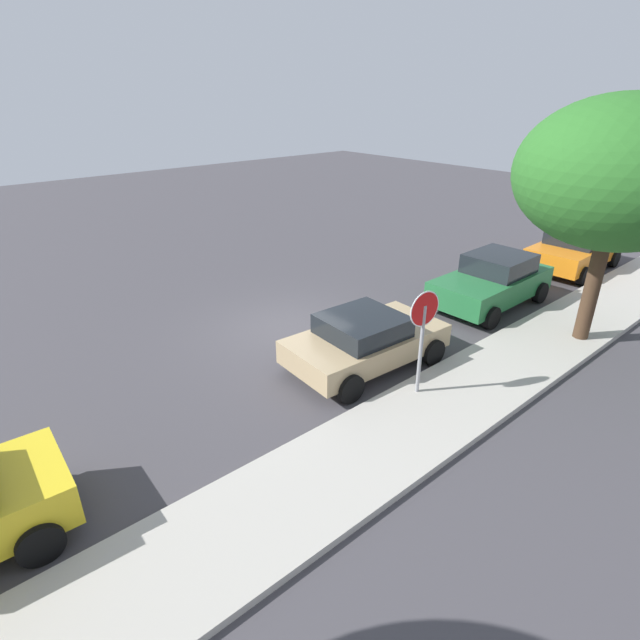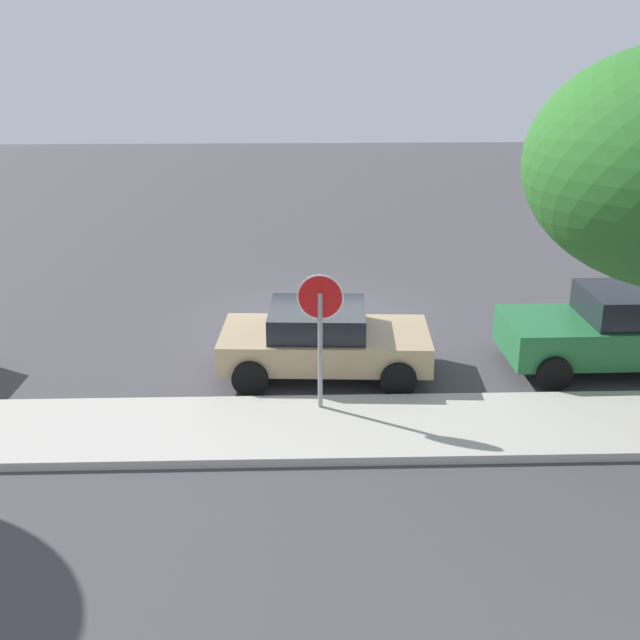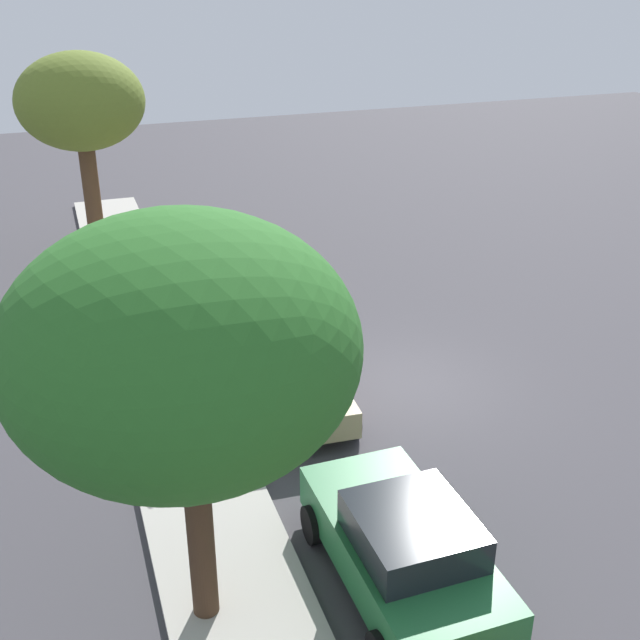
% 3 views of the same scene
% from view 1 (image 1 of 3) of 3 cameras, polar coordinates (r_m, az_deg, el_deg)
% --- Properties ---
extents(ground_plane, '(60.00, 60.00, 0.00)m').
position_cam_1_polar(ground_plane, '(13.76, -3.23, -1.01)').
color(ground_plane, '#423F44').
extents(sidewalk_curb, '(32.00, 2.17, 0.14)m').
position_cam_1_polar(sidewalk_curb, '(10.71, 13.64, -9.63)').
color(sidewalk_curb, '#B2ADA3').
rests_on(sidewalk_curb, ground_plane).
extents(stop_sign, '(0.75, 0.12, 2.44)m').
position_cam_1_polar(stop_sign, '(10.24, 11.68, -0.78)').
color(stop_sign, gray).
rests_on(stop_sign, ground_plane).
extents(parked_car_tan, '(3.92, 2.28, 1.31)m').
position_cam_1_polar(parked_car_tan, '(11.72, 5.20, -2.25)').
color(parked_car_tan, tan).
rests_on(parked_car_tan, ground_plane).
extents(parked_car_green, '(4.10, 2.10, 1.55)m').
position_cam_1_polar(parked_car_green, '(15.86, 19.11, 4.26)').
color(parked_car_green, '#236B38').
rests_on(parked_car_green, ground_plane).
extents(parked_car_orange, '(4.14, 2.21, 1.48)m').
position_cam_1_polar(parked_car_orange, '(20.34, 27.14, 7.29)').
color(parked_car_orange, orange).
rests_on(parked_car_orange, ground_plane).
extents(street_tree_near_corner, '(4.52, 4.52, 5.99)m').
position_cam_1_polar(street_tree_near_corner, '(13.35, 30.93, 14.09)').
color(street_tree_near_corner, '#422D1E').
rests_on(street_tree_near_corner, ground_plane).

